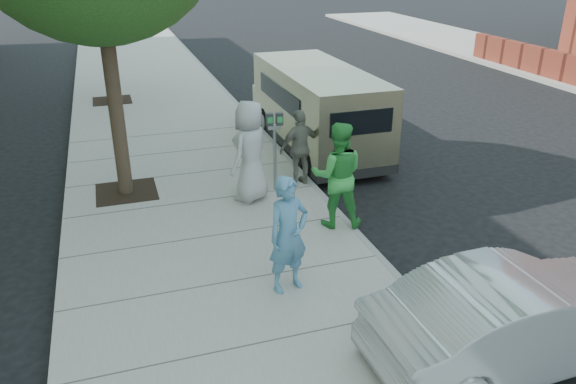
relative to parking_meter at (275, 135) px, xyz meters
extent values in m
plane|color=black|center=(-0.62, -1.60, -1.32)|extent=(120.00, 120.00, 0.00)
cube|color=gray|center=(-1.62, -1.60, -1.25)|extent=(5.00, 60.00, 0.15)
cube|color=gray|center=(0.82, -1.60, -1.25)|extent=(0.12, 60.00, 0.16)
cube|color=black|center=(-2.92, 0.80, -1.17)|extent=(1.20, 1.20, 0.01)
cylinder|color=#38281E|center=(-2.92, 0.80, 0.81)|extent=(0.28, 0.28, 3.96)
cube|color=black|center=(-2.92, 8.40, -1.17)|extent=(1.20, 1.20, 0.01)
cylinder|color=#38281E|center=(-2.92, 8.40, 0.59)|extent=(0.28, 0.28, 3.52)
cylinder|color=gray|center=(0.00, 0.00, -0.53)|extent=(0.06, 0.06, 1.28)
cube|color=gray|center=(0.00, 0.00, 0.16)|extent=(0.26, 0.09, 0.09)
cube|color=#2D2D30|center=(-0.10, 0.01, 0.32)|extent=(0.15, 0.13, 0.25)
cube|color=#2D2D30|center=(0.10, -0.01, 0.32)|extent=(0.15, 0.13, 0.25)
cube|color=tan|center=(1.82, 2.37, -0.20)|extent=(1.86, 5.01, 1.85)
cube|color=tan|center=(1.81, 5.11, -0.66)|extent=(1.71, 0.51, 0.79)
cube|color=black|center=(1.82, -0.14, 0.12)|extent=(1.39, 0.02, 0.51)
cylinder|color=black|center=(1.00, 4.03, -0.97)|extent=(0.24, 0.71, 0.71)
cylinder|color=black|center=(2.63, 4.03, -0.97)|extent=(0.24, 0.71, 0.71)
cylinder|color=black|center=(1.00, 0.62, -0.97)|extent=(0.24, 0.71, 0.71)
cylinder|color=black|center=(2.63, 0.62, -0.97)|extent=(0.24, 0.71, 0.71)
imported|color=#ADB0B4|center=(1.38, -5.70, -0.68)|extent=(3.90, 1.45, 1.27)
imported|color=teal|center=(-0.87, -3.51, -0.30)|extent=(0.72, 0.56, 1.75)
imported|color=green|center=(0.58, -1.84, -0.22)|extent=(1.10, 0.97, 1.90)
imported|color=#AFAFB1|center=(-0.58, -0.30, -0.18)|extent=(1.14, 1.11, 1.98)
imported|color=slate|center=(0.58, 0.10, -0.37)|extent=(0.99, 0.55, 1.59)
camera|label=1|loc=(-3.04, -10.14, 3.47)|focal=35.00mm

